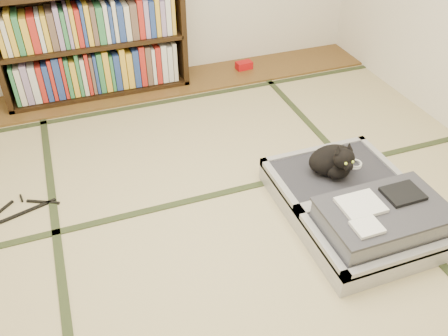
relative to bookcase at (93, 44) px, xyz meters
name	(u,v)px	position (x,y,z in m)	size (l,w,h in m)	color
floor	(236,237)	(0.48, -2.07, -0.45)	(4.50, 4.50, 0.00)	tan
wood_strip	(157,86)	(0.48, -0.07, -0.44)	(4.00, 0.50, 0.02)	brown
red_item	(244,65)	(1.35, -0.04, -0.40)	(0.15, 0.09, 0.07)	#B10E11
tatami_borders	(210,186)	(0.48, -1.57, -0.45)	(4.00, 4.50, 0.01)	#2D381E
bookcase	(93,44)	(0.00, 0.00, 0.00)	(1.53, 0.35, 0.99)	black
suitcase	(358,207)	(1.23, -2.18, -0.34)	(0.79, 1.06, 0.31)	#AEAFB3
cat	(334,161)	(1.21, -1.89, -0.19)	(0.35, 0.36, 0.28)	black
cable_coil	(354,164)	(1.39, -1.86, -0.29)	(0.11, 0.11, 0.03)	white
hanger	(22,210)	(-0.70, -1.39, -0.44)	(0.45, 0.26, 0.01)	black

